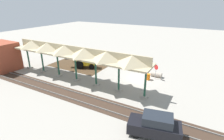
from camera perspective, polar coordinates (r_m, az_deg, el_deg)
name	(u,v)px	position (r m, az deg, el deg)	size (l,w,h in m)	color
ground_plane	(138,79)	(25.42, 8.60, -2.88)	(120.00, 120.00, 0.00)	gray
dirt_work_zone	(81,64)	(31.59, -10.12, 1.90)	(9.79, 7.00, 0.01)	#42301E
platform_canopy	(74,51)	(23.90, -12.17, 5.93)	(21.22, 3.20, 4.90)	#9E998E
rail_tracks	(110,107)	(18.70, -0.80, -11.99)	(60.00, 2.58, 0.15)	slate
stop_sign	(156,69)	(25.22, 14.18, 0.39)	(0.64, 0.46, 2.21)	gray
backhoe	(85,60)	(29.41, -8.80, 3.13)	(5.06, 3.03, 2.82)	yellow
dirt_mound	(76,61)	(33.44, -11.65, 2.87)	(3.93, 3.93, 1.48)	#42301E
concrete_pipe	(156,74)	(26.51, 14.30, -1.43)	(1.58, 0.81, 0.72)	#9E9384
brick_utility_building	(1,56)	(33.24, -32.54, 3.78)	(4.86, 3.98, 4.40)	brown
distant_parked_car	(155,126)	(15.19, 13.85, -17.20)	(4.47, 2.59, 1.98)	black
traffic_barrel	(148,77)	(25.22, 11.70, -2.18)	(0.56, 0.56, 0.90)	orange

